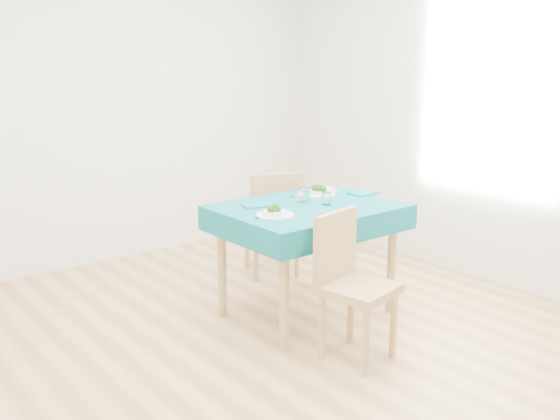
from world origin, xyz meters
TOP-DOWN VIEW (x-y plane):
  - room_shell at (0.00, 0.00)m, footprint 4.02×4.52m
  - table at (0.47, 0.29)m, footprint 1.14×0.87m
  - chair_near at (0.26, -0.39)m, footprint 0.45×0.48m
  - chair_far at (0.79, 1.11)m, footprint 0.56×0.58m
  - bowl_near at (0.11, 0.19)m, footprint 0.23×0.23m
  - bowl_far at (0.73, 0.47)m, footprint 0.22×0.22m
  - fork_near at (0.03, 0.14)m, footprint 0.09×0.20m
  - knife_near at (0.41, 0.12)m, footprint 0.02×0.20m
  - fork_far at (0.56, 0.48)m, footprint 0.04×0.16m
  - knife_far at (1.00, 0.30)m, footprint 0.04×0.23m
  - napkin_near at (0.19, 0.47)m, footprint 0.22×0.18m
  - napkin_far at (1.01, 0.31)m, footprint 0.21×0.15m
  - tumbler_center at (0.50, 0.38)m, footprint 0.08×0.08m
  - tumbler_side at (0.57, 0.23)m, footprint 0.06×0.06m
  - side_plate at (0.86, 0.57)m, footprint 0.19×0.19m
  - bread_slice at (0.86, 0.57)m, footprint 0.12×0.12m

SIDE VIEW (x-z plane):
  - table at x=0.47m, z-range 0.00..0.76m
  - chair_near at x=0.26m, z-range 0.00..0.94m
  - chair_far at x=0.79m, z-range 0.00..1.03m
  - fork_far at x=0.56m, z-range 0.76..0.76m
  - knife_near at x=0.41m, z-range 0.76..0.76m
  - knife_far at x=1.00m, z-range 0.76..0.76m
  - fork_near at x=0.03m, z-range 0.76..0.76m
  - side_plate at x=0.86m, z-range 0.76..0.77m
  - napkin_near at x=0.19m, z-range 0.76..0.77m
  - napkin_far at x=1.01m, z-range 0.76..0.77m
  - bread_slice at x=0.86m, z-range 0.77..0.78m
  - bowl_far at x=0.73m, z-range 0.76..0.83m
  - bowl_near at x=0.11m, z-range 0.76..0.83m
  - tumbler_side at x=0.57m, z-range 0.76..0.84m
  - tumbler_center at x=0.50m, z-range 0.76..0.86m
  - room_shell at x=0.00m, z-range -0.02..2.71m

